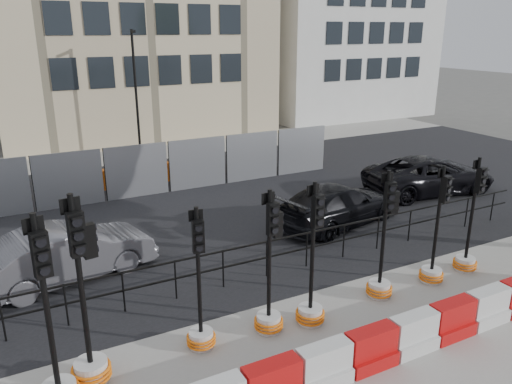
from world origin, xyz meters
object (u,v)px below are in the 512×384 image
traffic_signal_d (270,299)px  traffic_signal_h (467,248)px  traffic_signal_a (56,370)px  car_c (337,205)px

traffic_signal_d → traffic_signal_h: 5.87m
traffic_signal_a → car_c: 10.06m
traffic_signal_a → car_c: (8.99, 4.51, -0.05)m
traffic_signal_h → car_c: 4.32m
car_c → traffic_signal_d: bearing=118.2°
traffic_signal_a → car_c: bearing=14.4°
traffic_signal_h → traffic_signal_d: bearing=175.9°
traffic_signal_a → traffic_signal_d: (4.16, 0.29, 0.03)m
traffic_signal_d → traffic_signal_a: bearing=-179.9°
traffic_signal_d → traffic_signal_h: (5.87, 0.03, -0.11)m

